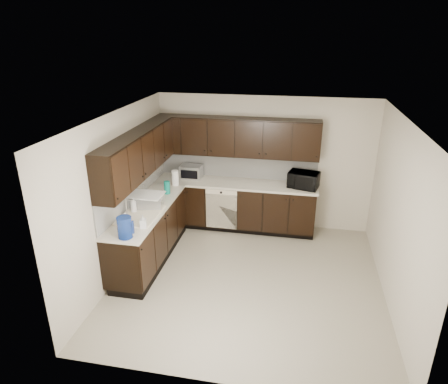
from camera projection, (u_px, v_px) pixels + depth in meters
The scene contains 20 objects.
floor at pixel (248, 279), 6.16m from camera, with size 4.00×4.00×0.00m, color #A29A86.
ceiling at pixel (252, 118), 5.22m from camera, with size 4.00×4.00×0.00m, color white.
wall_back at pixel (264, 163), 7.51m from camera, with size 4.00×0.02×2.50m, color beige.
wall_left at pixel (119, 195), 6.04m from camera, with size 0.02×4.00×2.50m, color beige.
wall_right at pixel (398, 217), 5.33m from camera, with size 0.02×4.00×2.50m, color beige.
wall_front at pixel (223, 288), 3.87m from camera, with size 4.00×0.02×2.50m, color beige.
lower_cabinets at pixel (201, 219), 7.19m from camera, with size 3.00×2.80×0.90m.
countertop at pixel (201, 193), 7.00m from camera, with size 3.03×2.83×0.04m.
backsplash at pixel (192, 174), 7.13m from camera, with size 3.00×2.80×0.48m.
upper_cabinets at pixel (196, 144), 6.78m from camera, with size 3.00×2.80×0.70m.
dishwasher at pixel (221, 207), 7.36m from camera, with size 0.58×0.04×0.78m.
sink at pixel (140, 219), 6.11m from camera, with size 0.54×0.82×0.42m.
microwave at pixel (303, 180), 7.13m from camera, with size 0.53×0.36×0.29m, color black.
soap_bottle_a at pixel (143, 222), 5.68m from camera, with size 0.09×0.09×0.20m, color gray.
soap_bottle_b at pixel (133, 205), 6.16m from camera, with size 0.10×0.10×0.25m, color gray.
toaster_oven at pixel (191, 172), 7.59m from camera, with size 0.40×0.30×0.25m, color silver.
storage_bin at pixel (146, 201), 6.38m from camera, with size 0.52×0.38×0.20m, color white.
blue_pitcher at pixel (125, 227), 5.40m from camera, with size 0.20×0.20×0.30m, color navy.
teal_tumbler at pixel (167, 188), 6.88m from camera, with size 0.10×0.10×0.22m, color #0B8372.
paper_towel_roll at pixel (175, 178), 7.25m from camera, with size 0.13×0.13×0.28m, color white.
Camera 1 is at (0.63, -5.17, 3.57)m, focal length 32.00 mm.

